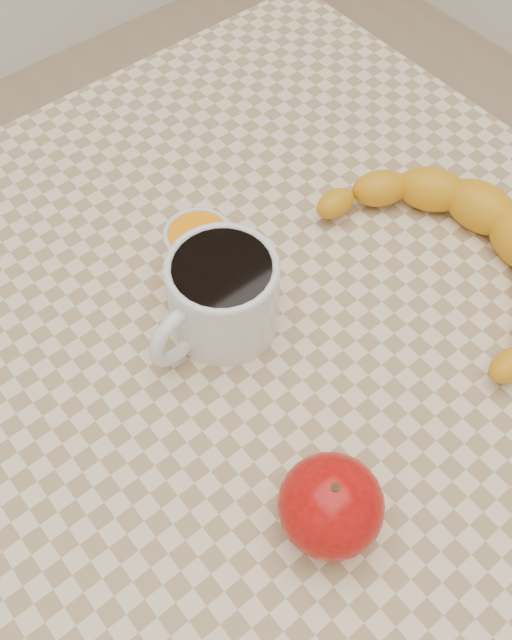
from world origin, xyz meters
TOP-DOWN VIEW (x-y plane):
  - ground at (0.00, 0.00)m, footprint 3.00×3.00m
  - table at (0.00, 0.00)m, footprint 0.80×0.80m
  - coffee_mug at (-0.02, 0.03)m, footprint 0.14×0.11m
  - orange_juice_glass at (-0.00, 0.08)m, footprint 0.06×0.06m
  - apple at (-0.07, -0.17)m, footprint 0.09×0.09m
  - banana at (0.19, -0.07)m, footprint 0.35×0.41m

SIDE VIEW (x-z plane):
  - ground at x=0.00m, z-range 0.00..0.00m
  - table at x=0.00m, z-range 0.29..1.04m
  - banana at x=0.19m, z-range 0.75..0.80m
  - apple at x=-0.07m, z-range 0.75..0.82m
  - orange_juice_glass at x=0.00m, z-range 0.75..0.82m
  - coffee_mug at x=-0.02m, z-range 0.75..0.84m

